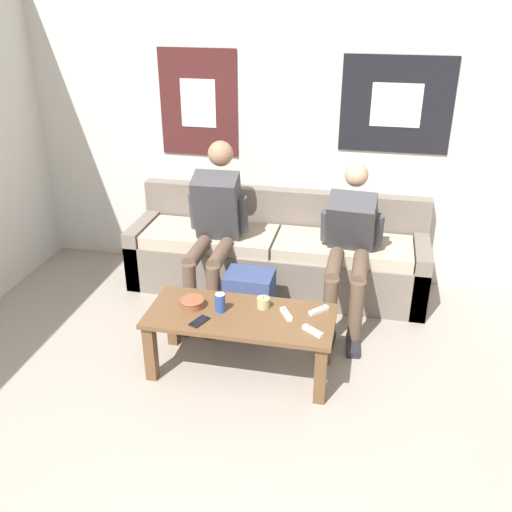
{
  "coord_description": "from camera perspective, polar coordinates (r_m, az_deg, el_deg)",
  "views": [
    {
      "loc": [
        0.54,
        -1.54,
        2.32
      ],
      "look_at": [
        -0.19,
        1.86,
        0.64
      ],
      "focal_mm": 40.0,
      "sensor_mm": 36.0,
      "label": 1
    }
  ],
  "objects": [
    {
      "name": "game_controller_near_right",
      "position": [
        3.6,
        3.04,
        -5.82
      ],
      "size": [
        0.1,
        0.14,
        0.03
      ],
      "color": "white",
      "rests_on": "coffee_table"
    },
    {
      "name": "wall_back",
      "position": [
        4.67,
        5.29,
        12.72
      ],
      "size": [
        10.0,
        0.07,
        2.55
      ],
      "color": "silver",
      "rests_on": "ground_plane"
    },
    {
      "name": "game_controller_far_center",
      "position": [
        3.65,
        6.3,
        -5.42
      ],
      "size": [
        0.12,
        0.13,
        0.03
      ],
      "color": "white",
      "rests_on": "coffee_table"
    },
    {
      "name": "ceramic_bowl",
      "position": [
        3.7,
        -6.39,
        -4.61
      ],
      "size": [
        0.16,
        0.16,
        0.06
      ],
      "color": "brown",
      "rests_on": "coffee_table"
    },
    {
      "name": "backpack",
      "position": [
        4.19,
        -0.68,
        -4.58
      ],
      "size": [
        0.34,
        0.31,
        0.43
      ],
      "color": "navy",
      "rests_on": "ground_plane"
    },
    {
      "name": "game_controller_near_left",
      "position": [
        3.45,
        5.68,
        -7.46
      ],
      "size": [
        0.14,
        0.11,
        0.03
      ],
      "color": "white",
      "rests_on": "coffee_table"
    },
    {
      "name": "person_seated_adult",
      "position": [
        4.35,
        -4.17,
        3.39
      ],
      "size": [
        0.47,
        0.9,
        1.24
      ],
      "color": "brown",
      "rests_on": "ground_plane"
    },
    {
      "name": "cell_phone",
      "position": [
        3.55,
        -5.67,
        -6.52
      ],
      "size": [
        0.11,
        0.15,
        0.01
      ],
      "color": "black",
      "rests_on": "coffee_table"
    },
    {
      "name": "pillar_candle",
      "position": [
        3.67,
        0.73,
        -4.69
      ],
      "size": [
        0.08,
        0.08,
        0.08
      ],
      "color": "tan",
      "rests_on": "coffee_table"
    },
    {
      "name": "couch",
      "position": [
        4.71,
        2.11,
        0.02
      ],
      "size": [
        2.4,
        0.67,
        0.77
      ],
      "color": "#70665B",
      "rests_on": "ground_plane"
    },
    {
      "name": "drink_can_blue",
      "position": [
        3.62,
        -3.6,
        -4.68
      ],
      "size": [
        0.07,
        0.07,
        0.12
      ],
      "color": "#28479E",
      "rests_on": "coffee_table"
    },
    {
      "name": "person_seated_teen",
      "position": [
        4.22,
        9.38,
        1.41
      ],
      "size": [
        0.47,
        0.96,
        1.12
      ],
      "color": "brown",
      "rests_on": "ground_plane"
    },
    {
      "name": "coffee_table",
      "position": [
        3.66,
        -1.55,
        -6.89
      ],
      "size": [
        1.19,
        0.52,
        0.43
      ],
      "color": "brown",
      "rests_on": "ground_plane"
    }
  ]
}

